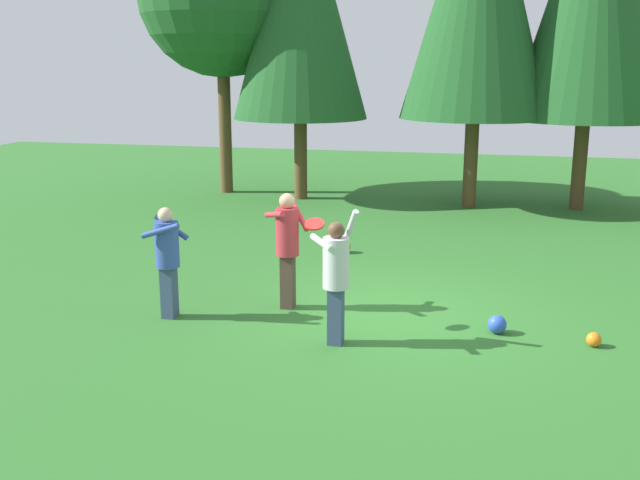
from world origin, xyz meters
The scene contains 8 objects.
ground_plane centered at (0.00, 0.00, 0.00)m, with size 40.00×40.00×0.00m, color #2D6B28.
person_thrower centered at (-0.45, -1.24, 0.97)m, with size 0.67×0.67×1.80m.
person_catcher centered at (-1.45, 0.01, 1.03)m, with size 0.74×0.75×1.74m.
person_bystander centered at (-2.99, -0.79, 0.95)m, with size 0.56×0.50×1.61m.
frisbee centered at (-0.87, -0.69, 1.46)m, with size 0.28×0.27×0.13m.
ball_blue centered at (1.60, -0.37, 0.13)m, with size 0.26×0.26×0.26m, color blue.
ball_red centered at (-1.29, 3.42, 0.12)m, with size 0.25×0.25×0.25m, color red.
ball_orange centered at (2.83, -0.57, 0.10)m, with size 0.19×0.19×0.19m, color orange.
Camera 1 is at (1.46, -10.12, 3.59)m, focal length 41.45 mm.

